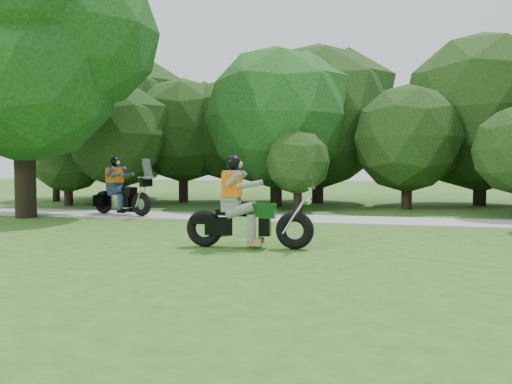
# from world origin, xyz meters

# --- Properties ---
(ground) EXTENTS (100.00, 100.00, 0.00)m
(ground) POSITION_xyz_m (0.00, 0.00, 0.00)
(ground) COLOR #2F5418
(ground) RESTS_ON ground
(walkway) EXTENTS (60.00, 2.20, 0.06)m
(walkway) POSITION_xyz_m (0.00, 8.00, 0.03)
(walkway) COLOR #A4A49F
(walkway) RESTS_ON ground
(tree_line) EXTENTS (38.80, 11.49, 7.63)m
(tree_line) POSITION_xyz_m (2.53, 14.51, 3.63)
(tree_line) COLOR black
(tree_line) RESTS_ON ground
(big_tree_west) EXTENTS (8.64, 6.56, 9.96)m
(big_tree_west) POSITION_xyz_m (-10.54, 6.85, 5.76)
(big_tree_west) COLOR black
(big_tree_west) RESTS_ON ground
(chopper_motorcycle) EXTENTS (2.74, 0.75, 1.96)m
(chopper_motorcycle) POSITION_xyz_m (-1.80, 2.27, 0.72)
(chopper_motorcycle) COLOR black
(chopper_motorcycle) RESTS_ON ground
(touring_motorcycle) EXTENTS (2.54, 1.30, 1.98)m
(touring_motorcycle) POSITION_xyz_m (-7.69, 7.62, 0.78)
(touring_motorcycle) COLOR black
(touring_motorcycle) RESTS_ON walkway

